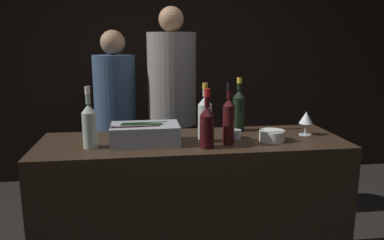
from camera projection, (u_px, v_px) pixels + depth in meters
The scene contains 13 objects.
wall_back_chalkboard at pixel (167, 56), 4.22m from camera, with size 6.40×0.06×2.80m.
bar_counter at pixel (193, 212), 2.42m from camera, with size 1.88×0.62×0.97m.
ice_bin_with_bottles at pixel (144, 133), 2.22m from camera, with size 0.40×0.25×0.13m.
bowl_white at pixel (272, 135), 2.30m from camera, with size 0.16×0.16×0.06m.
wine_glass at pixel (306, 118), 2.42m from camera, with size 0.09×0.09×0.15m.
candle_votive at pixel (235, 134), 2.36m from camera, with size 0.08×0.08×0.05m.
rose_wine_bottle at pixel (205, 118), 2.25m from camera, with size 0.08×0.08×0.36m.
champagne_bottle at pixel (239, 109), 2.53m from camera, with size 0.08×0.08×0.36m.
red_wine_bottle_tall at pixel (207, 125), 2.13m from camera, with size 0.08×0.08×0.34m.
white_wine_bottle at pixel (89, 124), 2.13m from camera, with size 0.08×0.08×0.35m.
red_wine_bottle_black_foil at pixel (229, 119), 2.19m from camera, with size 0.07×0.07×0.37m.
person_in_hoodie at pixel (172, 105), 3.24m from camera, with size 0.41×0.41×1.85m.
person_blond_tee at pixel (116, 116), 3.30m from camera, with size 0.36×0.36×1.66m.
Camera 1 is at (-0.32, -1.91, 1.57)m, focal length 35.00 mm.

